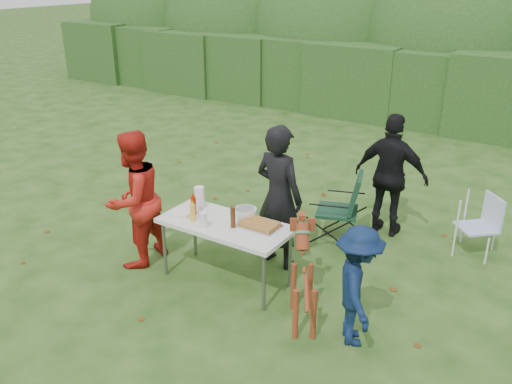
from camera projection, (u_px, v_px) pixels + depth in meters
The scene contains 20 objects.
ground at pixel (215, 282), 6.26m from camera, with size 80.00×80.00×0.00m, color #1E4211.
hedge_row at pixel (427, 87), 12.15m from camera, with size 22.00×1.40×1.70m, color #23471C.
shrub_backdrop at pixel (450, 45), 13.10m from camera, with size 20.00×2.60×3.20m, color #3D6628.
folding_table at pixel (226, 227), 6.04m from camera, with size 1.50×0.70×0.74m.
person_cook at pixel (279, 197), 6.35m from camera, with size 0.64×0.42×1.75m, color black.
person_red_jacket at pixel (134, 200), 6.38m from camera, with size 0.81×0.63×1.67m, color red.
person_black_puffy at pixel (391, 176), 7.11m from camera, with size 0.98×0.41×1.66m, color black.
child at pixel (358, 286), 5.07m from camera, with size 0.79×0.45×1.22m, color #0B1B3D.
dog at pixel (304, 283), 5.38m from camera, with size 0.99×0.40×0.94m, color brown, non-canonical shape.
camping_chair at pixel (337, 207), 7.05m from camera, with size 0.60×0.60×0.95m, color #153724, non-canonical shape.
lawn_chair at pixel (477, 225), 6.75m from camera, with size 0.46×0.46×0.78m, color #5982DA, non-canonical shape.
food_tray at pixel (259, 226), 5.92m from camera, with size 0.45×0.30×0.02m, color #B7B7BA.
focaccia_bread at pixel (259, 224), 5.91m from camera, with size 0.40×0.26×0.04m, color #A26D2E.
mustard_bottle at pixel (193, 213), 6.03m from camera, with size 0.06×0.06×0.20m, color yellow.
ketchup_bottle at pixel (194, 206), 6.17m from camera, with size 0.06×0.06×0.22m, color #911A00.
beer_bottle at pixel (233, 217), 5.88m from camera, with size 0.06×0.06×0.24m, color #47230F.
paper_towel_roll at pixel (199, 197), 6.35m from camera, with size 0.12×0.12×0.26m, color white.
cup_stack at pixel (204, 220), 5.88m from camera, with size 0.08×0.08×0.18m, color white.
pasta_bowl at pixel (245, 213), 6.15m from camera, with size 0.26×0.26×0.10m, color silver.
plate_stack at pixel (181, 214), 6.18m from camera, with size 0.24×0.24×0.05m, color white.
Camera 1 is at (3.29, -4.27, 3.39)m, focal length 38.00 mm.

